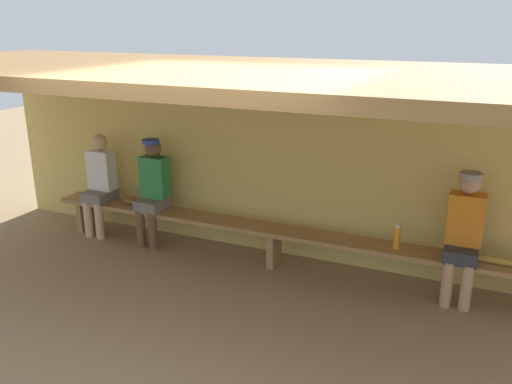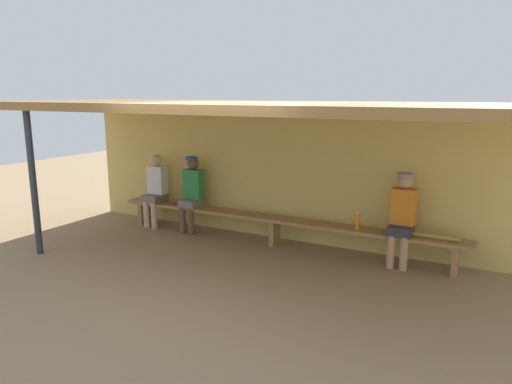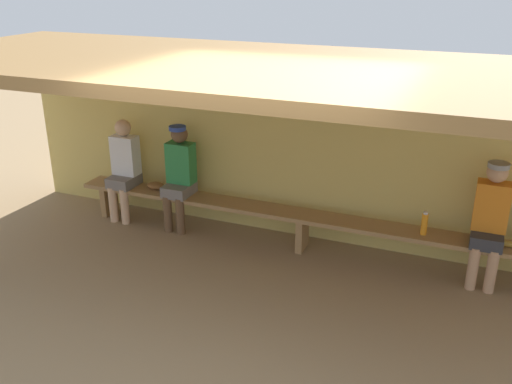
{
  "view_description": "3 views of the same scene",
  "coord_description": "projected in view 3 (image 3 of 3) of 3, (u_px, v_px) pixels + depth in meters",
  "views": [
    {
      "loc": [
        2.08,
        -3.71,
        2.74
      ],
      "look_at": [
        -0.09,
        1.22,
        0.98
      ],
      "focal_mm": 37.37,
      "sensor_mm": 36.0,
      "label": 1
    },
    {
      "loc": [
        3.18,
        -5.12,
        2.45
      ],
      "look_at": [
        -0.19,
        1.26,
        0.92
      ],
      "focal_mm": 32.91,
      "sensor_mm": 36.0,
      "label": 2
    },
    {
      "loc": [
        1.75,
        -4.21,
        3.16
      ],
      "look_at": [
        -0.52,
        1.36,
        0.73
      ],
      "focal_mm": 39.41,
      "sensor_mm": 36.0,
      "label": 3
    }
  ],
  "objects": [
    {
      "name": "player_in_white",
      "position": [
        179.0,
        173.0,
        7.04
      ],
      "size": [
        0.34,
        0.42,
        1.34
      ],
      "color": "slate",
      "rests_on": "ground"
    },
    {
      "name": "ground_plane",
      "position": [
        252.0,
        318.0,
        5.41
      ],
      "size": [
        24.0,
        24.0,
        0.0
      ],
      "primitive_type": "plane",
      "color": "#937754"
    },
    {
      "name": "player_near_post",
      "position": [
        124.0,
        166.0,
        7.33
      ],
      "size": [
        0.34,
        0.42,
        1.34
      ],
      "color": "slate",
      "rests_on": "ground"
    },
    {
      "name": "player_rightmost",
      "position": [
        490.0,
        218.0,
        5.77
      ],
      "size": [
        0.34,
        0.42,
        1.34
      ],
      "color": "#333338",
      "rests_on": "ground"
    },
    {
      "name": "water_bottle_green",
      "position": [
        424.0,
        224.0,
        6.03
      ],
      "size": [
        0.07,
        0.07,
        0.26
      ],
      "color": "orange",
      "rests_on": "bench"
    },
    {
      "name": "bench",
      "position": [
        303.0,
        219.0,
        6.6
      ],
      "size": [
        6.0,
        0.36,
        0.46
      ],
      "color": "#9E7547",
      "rests_on": "ground"
    },
    {
      "name": "baseball_glove_dark_brown",
      "position": [
        156.0,
        186.0,
        7.29
      ],
      "size": [
        0.25,
        0.18,
        0.09
      ],
      "primitive_type": "ellipsoid",
      "rotation": [
        0.0,
        0.0,
        3.09
      ],
      "color": "brown",
      "rests_on": "bench"
    },
    {
      "name": "dugout_roof",
      "position": [
        281.0,
        71.0,
        5.17
      ],
      "size": [
        8.0,
        2.8,
        0.12
      ],
      "primitive_type": "cube",
      "color": "olive",
      "rests_on": "back_wall"
    },
    {
      "name": "back_wall",
      "position": [
        316.0,
        151.0,
        6.72
      ],
      "size": [
        8.0,
        0.2,
        2.2
      ],
      "primitive_type": "cube",
      "color": "#D8BC60",
      "rests_on": "ground"
    }
  ]
}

